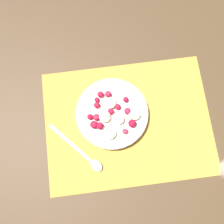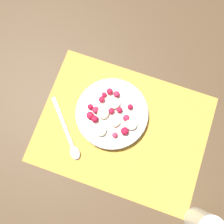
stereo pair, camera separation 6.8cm
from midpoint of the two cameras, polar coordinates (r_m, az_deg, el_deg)
name	(u,v)px [view 2 (the right image)]	position (r m, az deg, el deg)	size (l,w,h in m)	color
ground_plane	(123,129)	(0.71, 5.13, -4.52)	(3.00, 3.00, 0.00)	#4C3823
placemat	(123,129)	(0.71, 5.15, -4.48)	(0.47, 0.35, 0.01)	gold
fruit_bowl	(112,113)	(0.70, 2.70, -0.96)	(0.20, 0.20, 0.05)	white
spoon	(70,140)	(0.70, -6.95, -6.98)	(0.14, 0.15, 0.01)	silver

